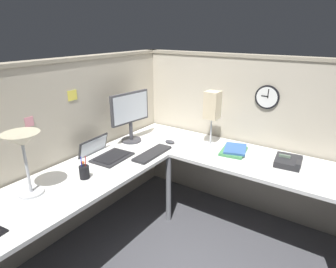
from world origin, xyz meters
TOP-DOWN VIEW (x-y plane):
  - ground_plane at (0.00, 0.00)m, footprint 6.80×6.80m
  - cubicle_wall_back at (-0.36, 0.87)m, footprint 2.57×0.12m
  - cubicle_wall_right at (0.87, -0.27)m, footprint 0.12×2.37m
  - desk at (-0.15, -0.05)m, footprint 2.35×2.15m
  - monitor at (0.20, 0.64)m, footprint 0.46×0.20m
  - laptop at (-0.22, 0.60)m, footprint 0.36×0.40m
  - keyboard at (0.05, 0.26)m, footprint 0.43×0.15m
  - computer_mouse at (0.36, 0.28)m, footprint 0.06×0.10m
  - desk_lamp_dome at (-0.95, 0.56)m, footprint 0.24×0.24m
  - pen_cup at (-0.59, 0.42)m, footprint 0.08×0.08m
  - office_phone at (0.49, -0.81)m, footprint 0.21×0.22m
  - book_stack at (0.51, -0.33)m, footprint 0.32×0.26m
  - desk_lamp_paper at (0.56, -0.07)m, footprint 0.13×0.13m
  - wall_clock at (0.82, -0.49)m, footprint 0.04×0.22m
  - pinned_note_leftmost at (-0.73, 0.82)m, footprint 0.07×0.00m
  - pinned_note_rightmost at (-0.32, 0.82)m, footprint 0.09×0.00m

SIDE VIEW (x-z plane):
  - ground_plane at x=0.00m, z-range 0.00..0.00m
  - desk at x=-0.15m, z-range 0.27..1.00m
  - keyboard at x=0.05m, z-range 0.73..0.75m
  - computer_mouse at x=0.36m, z-range 0.73..0.76m
  - book_stack at x=0.51m, z-range 0.73..0.77m
  - laptop at x=-0.22m, z-range 0.65..0.86m
  - office_phone at x=0.49m, z-range 0.71..0.82m
  - pen_cup at x=-0.59m, z-range 0.69..0.87m
  - cubicle_wall_back at x=-0.36m, z-range 0.00..1.58m
  - cubicle_wall_right at x=0.87m, z-range 0.00..1.58m
  - monitor at x=0.20m, z-range 0.77..1.27m
  - desk_lamp_dome at x=-0.95m, z-range 0.87..1.32m
  - desk_lamp_paper at x=0.56m, z-range 0.85..1.38m
  - pinned_note_leftmost at x=-0.73m, z-range 1.11..1.18m
  - wall_clock at x=0.82m, z-range 1.10..1.32m
  - pinned_note_rightmost at x=-0.32m, z-range 1.23..1.32m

